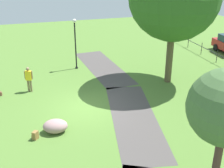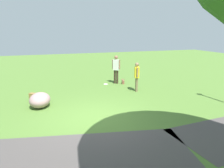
# 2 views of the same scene
# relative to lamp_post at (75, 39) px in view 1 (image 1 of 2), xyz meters

# --- Properties ---
(ground_plane) EXTENTS (48.00, 48.00, 0.00)m
(ground_plane) POSITION_rel_lamp_post_xyz_m (6.33, -0.57, -2.30)
(ground_plane) COLOR #4E742F
(footpath_segment_near) EXTENTS (8.16, 2.94, 0.01)m
(footpath_segment_near) POSITION_rel_lamp_post_xyz_m (0.31, 1.97, -2.30)
(footpath_segment_near) COLOR #494342
(footpath_segment_near) RESTS_ON ground
(footpath_segment_mid) EXTENTS (8.29, 3.75, 0.01)m
(footpath_segment_mid) POSITION_rel_lamp_post_xyz_m (8.23, 1.55, -2.30)
(footpath_segment_mid) COLOR #494342
(footpath_segment_mid) RESTS_ON ground
(lamp_post) EXTENTS (0.28, 0.28, 3.75)m
(lamp_post) POSITION_rel_lamp_post_xyz_m (0.00, 0.00, 0.00)
(lamp_post) COLOR black
(lamp_post) RESTS_ON ground
(lawn_boulder) EXTENTS (1.10, 1.34, 0.65)m
(lawn_boulder) POSITION_rel_lamp_post_xyz_m (8.39, -2.58, -1.98)
(lawn_boulder) COLOR #A68180
(lawn_boulder) RESTS_ON ground
(man_near_boulder) EXTENTS (0.34, 0.50, 1.62)m
(man_near_boulder) POSITION_rel_lamp_post_xyz_m (3.23, -3.56, -1.37)
(man_near_boulder) COLOR olive
(man_near_boulder) RESTS_ON ground
(backpack_by_boulder) EXTENTS (0.35, 0.35, 0.40)m
(backpack_by_boulder) POSITION_rel_lamp_post_xyz_m (8.71, -3.56, -2.11)
(backpack_by_boulder) COLOR olive
(backpack_by_boulder) RESTS_ON ground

